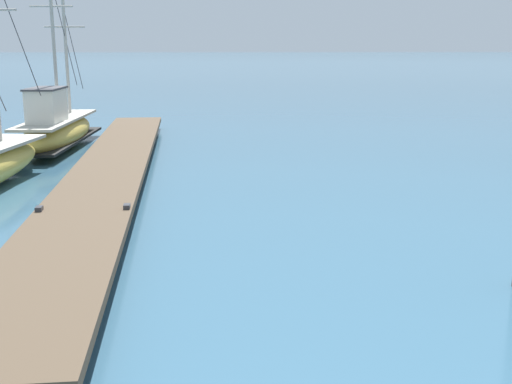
% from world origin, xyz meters
% --- Properties ---
extents(floating_dock, '(3.36, 21.55, 0.53)m').
position_xyz_m(floating_dock, '(-5.75, 15.46, 0.36)').
color(floating_dock, brown).
rests_on(floating_dock, ground).
extents(fishing_boat_0, '(1.67, 6.95, 5.94)m').
position_xyz_m(fishing_boat_0, '(-8.51, 20.93, 0.67)').
color(fishing_boat_0, gold).
rests_on(fishing_boat_0, ground).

